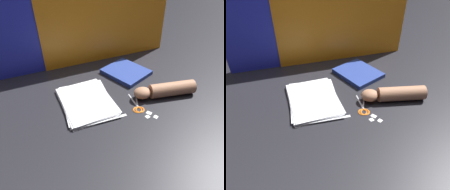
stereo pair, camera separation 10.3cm
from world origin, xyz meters
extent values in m
plane|color=black|center=(0.00, 0.00, 0.00)|extent=(6.00, 6.00, 0.00)
cube|color=#2833D1|center=(-0.17, 0.42, 0.23)|extent=(0.71, 0.05, 0.45)
cube|color=orange|center=(0.17, 0.42, 0.20)|extent=(0.81, 0.04, 0.40)
cube|color=white|center=(-0.09, 0.02, 0.00)|extent=(0.24, 0.32, 0.00)
cube|color=white|center=(-0.10, 0.02, 0.00)|extent=(0.25, 0.32, 0.00)
cube|color=white|center=(-0.09, 0.01, 0.01)|extent=(0.24, 0.31, 0.00)
cube|color=white|center=(-0.10, 0.02, 0.01)|extent=(0.25, 0.32, 0.00)
cube|color=white|center=(-0.10, 0.02, 0.01)|extent=(0.24, 0.32, 0.00)
cube|color=white|center=(-0.10, 0.02, 0.02)|extent=(0.25, 0.32, 0.00)
cube|color=navy|center=(0.20, 0.19, 0.01)|extent=(0.28, 0.30, 0.02)
sphere|color=silver|center=(0.12, -0.10, 0.00)|extent=(0.01, 0.01, 0.01)
cylinder|color=silver|center=(0.12, -0.05, 0.00)|extent=(0.01, 0.10, 0.01)
torus|color=orange|center=(0.12, -0.12, 0.00)|extent=(0.05, 0.05, 0.01)
cylinder|color=silver|center=(0.14, -0.05, 0.00)|extent=(0.05, 0.10, 0.01)
torus|color=orange|center=(0.11, -0.12, 0.00)|extent=(0.06, 0.06, 0.01)
cylinder|color=#A87556|center=(0.33, -0.08, 0.04)|extent=(0.24, 0.11, 0.07)
ellipsoid|color=#A87556|center=(0.17, -0.05, 0.04)|extent=(0.10, 0.09, 0.05)
cube|color=white|center=(0.13, -0.18, 0.00)|extent=(0.02, 0.02, 0.00)
cube|color=white|center=(0.03, -0.13, 0.00)|extent=(0.03, 0.01, 0.00)
cube|color=white|center=(0.15, -0.16, 0.00)|extent=(0.03, 0.03, 0.00)
cube|color=white|center=(0.17, -0.20, 0.00)|extent=(0.03, 0.03, 0.00)
camera|label=1|loc=(-0.29, -0.79, 0.69)|focal=35.00mm
camera|label=2|loc=(-0.20, -0.83, 0.69)|focal=35.00mm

